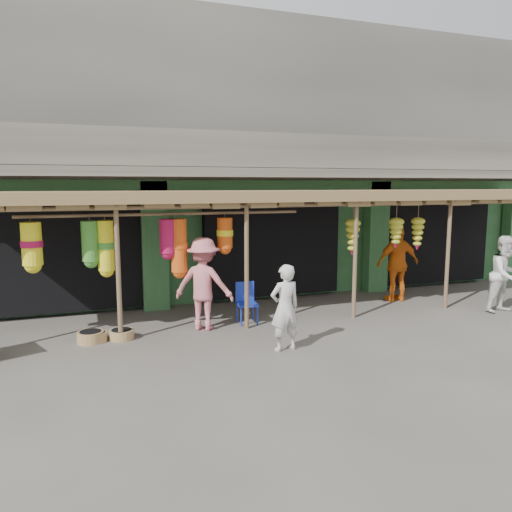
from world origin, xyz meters
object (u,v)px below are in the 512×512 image
object	(u,v)px
person_right	(506,274)
person_vendor	(398,263)
person_shopper	(204,284)
person_front	(285,308)
blue_chair	(246,300)

from	to	relation	value
person_right	person_vendor	xyz separation A→B (m)	(-1.67, 1.76, 0.08)
person_shopper	person_front	bearing A→B (deg)	152.35
person_right	person_shopper	distance (m)	6.92
person_front	person_shopper	world-z (taller)	person_shopper
person_right	person_vendor	distance (m)	2.43
person_front	person_vendor	world-z (taller)	person_vendor
person_right	blue_chair	bearing A→B (deg)	161.45
person_shopper	person_right	bearing A→B (deg)	-156.29
person_front	person_vendor	bearing A→B (deg)	-155.07
person_right	person_vendor	bearing A→B (deg)	126.51
blue_chair	person_vendor	size ratio (longest dim) A/B	0.45
blue_chair	person_right	size ratio (longest dim) A/B	0.49
person_front	person_shopper	distance (m)	2.05
person_front	person_vendor	xyz separation A→B (m)	(4.14, 2.52, 0.19)
person_right	person_shopper	size ratio (longest dim) A/B	0.94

